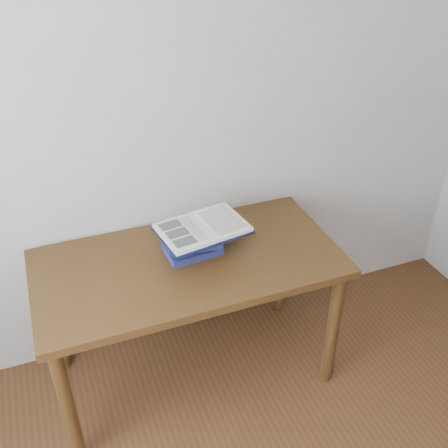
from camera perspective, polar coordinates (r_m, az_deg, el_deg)
name	(u,v)px	position (r m, az deg, el deg)	size (l,w,h in m)	color
room_shell	(410,319)	(0.80, 19.56, -9.77)	(3.54, 3.54, 2.62)	#B5B1AB
desk	(189,277)	(2.40, -3.82, -5.83)	(1.36, 0.68, 0.73)	#452C11
book_stack	(193,242)	(2.35, -3.45, -1.97)	(0.26, 0.21, 0.12)	#1A2150
open_book	(203,228)	(2.30, -2.34, -0.47)	(0.42, 0.32, 0.03)	black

